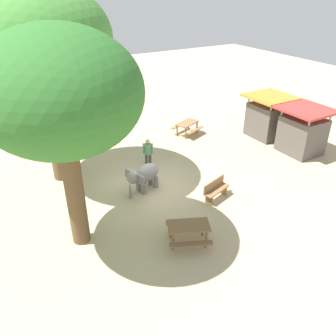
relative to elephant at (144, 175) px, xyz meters
name	(u,v)px	position (x,y,z in m)	size (l,w,h in m)	color
ground_plane	(151,188)	(0.00, 0.34, -0.80)	(60.00, 60.00, 0.00)	tan
elephant	(144,175)	(0.00, 0.00, 0.00)	(1.32, 1.81, 1.25)	slate
person_handler	(148,152)	(-1.73, 1.10, 0.15)	(0.32, 0.46, 1.62)	#3F3833
shade_tree_main	(40,41)	(-3.10, -2.86, 5.49)	(6.25, 5.73, 8.59)	brown
shade_tree_secondary	(59,93)	(1.85, -3.52, 4.70)	(5.39, 4.94, 7.47)	brown
wooden_bench	(216,189)	(2.13, 2.38, -0.33)	(0.79, 1.46, 0.88)	olive
picnic_table_near	(188,229)	(3.94, -0.21, -0.21)	(1.96, 1.97, 0.78)	brown
picnic_table_far	(187,125)	(-4.46, 5.21, -0.21)	(1.92, 1.93, 0.78)	olive
market_stall_orange	(267,118)	(-1.83, 9.23, 0.34)	(2.50, 2.50, 2.52)	#59514C
market_stall_red	(302,133)	(0.77, 9.23, 0.34)	(2.50, 2.50, 2.52)	#59514C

